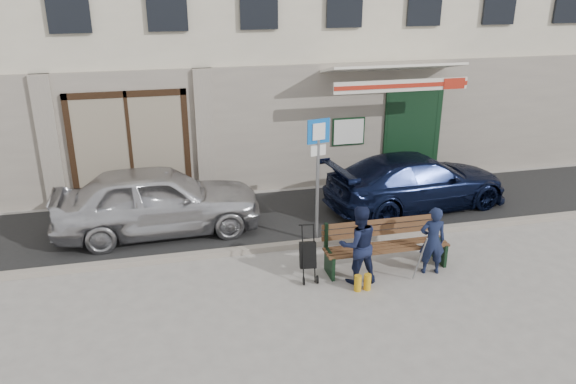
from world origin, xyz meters
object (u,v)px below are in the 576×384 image
object	(u,v)px
bench	(384,246)
man	(432,241)
car_silver	(158,200)
parking_sign	(318,162)
woman	(358,245)
stroller	(308,256)
car_navy	(417,181)

from	to	relation	value
bench	man	bearing A→B (deg)	-24.12
car_silver	parking_sign	xyz separation A→B (m)	(3.18, -1.26, 1.02)
car_silver	woman	distance (m)	4.57
car_silver	parking_sign	size ratio (longest dim) A/B	1.66
parking_sign	woman	xyz separation A→B (m)	(0.26, -1.75, -1.02)
man	parking_sign	bearing A→B (deg)	-34.68
woman	bench	bearing A→B (deg)	-153.41
car_silver	man	world-z (taller)	car_silver
bench	stroller	world-z (taller)	stroller
woman	stroller	bearing A→B (deg)	-19.28
car_silver	car_navy	world-z (taller)	car_silver
car_silver	stroller	xyz separation A→B (m)	(2.59, -2.72, -0.28)
woman	stroller	size ratio (longest dim) A/B	1.42
car_navy	woman	world-z (taller)	woman
car_silver	man	bearing A→B (deg)	-123.04
stroller	man	bearing A→B (deg)	0.07
car_navy	parking_sign	bearing A→B (deg)	106.43
parking_sign	stroller	world-z (taller)	parking_sign
woman	parking_sign	bearing A→B (deg)	-82.30
car_navy	parking_sign	world-z (taller)	parking_sign
car_navy	woman	size ratio (longest dim) A/B	3.05
bench	stroller	xyz separation A→B (m)	(-1.50, -0.05, 0.00)
man	bench	bearing A→B (deg)	-12.85
car_navy	stroller	size ratio (longest dim) A/B	4.34
car_navy	man	size ratio (longest dim) A/B	3.40
car_navy	bench	distance (m)	3.32
car_navy	stroller	bearing A→B (deg)	120.79
parking_sign	bench	distance (m)	2.13
car_navy	woman	xyz separation A→B (m)	(-2.60, -3.03, 0.08)
parking_sign	man	distance (m)	2.69
woman	stroller	world-z (taller)	woman
man	stroller	world-z (taller)	man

